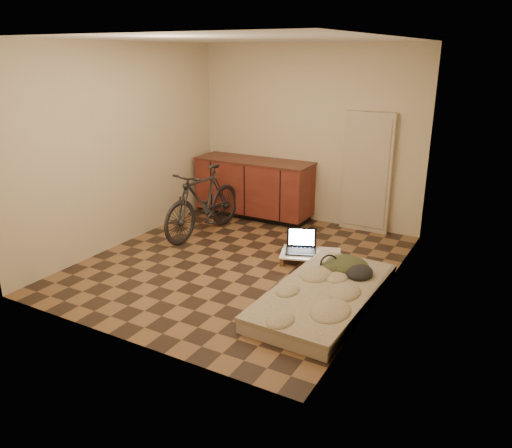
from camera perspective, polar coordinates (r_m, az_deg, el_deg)
The scene contains 10 objects.
room_shell at distance 5.79m, azimuth -2.02°, elevation 7.40°, with size 3.50×4.00×2.60m.
cabinets at distance 7.78m, azimuth -0.20°, elevation 4.16°, with size 1.84×0.62×0.91m.
appliance_panel at distance 7.26m, azimuth 12.58°, elevation 5.72°, with size 0.70×0.10×1.70m, color beige.
bicycle at distance 7.02m, azimuth -6.06°, elevation 2.95°, with size 0.49×1.65×1.07m, color black.
futon at distance 5.25m, azimuth 7.80°, elevation -8.13°, with size 1.00×1.98×0.17m.
clothing_pile at distance 5.63m, azimuth 10.67°, elevation -4.26°, with size 0.53×0.44×0.21m, color #353B22, non-canonical shape.
headphones at distance 5.61m, azimuth 8.37°, elevation -4.47°, with size 0.24×0.22×0.16m, color black, non-canonical shape.
lap_desk at distance 6.21m, azimuth 6.25°, elevation -3.42°, with size 0.83×0.66×0.12m.
laptop at distance 6.25m, azimuth 5.18°, elevation -2.58°, with size 0.47×0.45×0.26m.
mouse at distance 6.21m, azimuth 8.13°, elevation -3.18°, with size 0.07×0.11×0.04m, color silver.
Camera 1 is at (2.94, -4.85, 2.47)m, focal length 35.00 mm.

